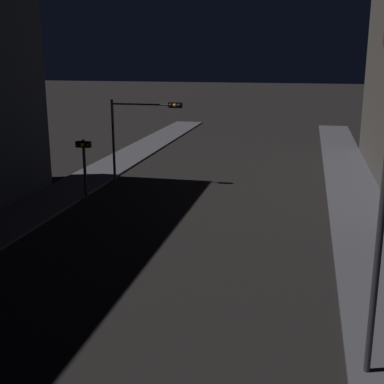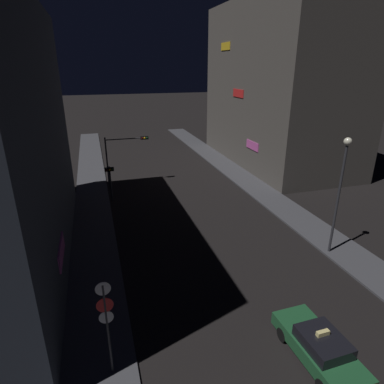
{
  "view_description": "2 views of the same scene",
  "coord_description": "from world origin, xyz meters",
  "px_view_note": "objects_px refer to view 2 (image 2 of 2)",
  "views": [
    {
      "loc": [
        5.19,
        4.04,
        7.61
      ],
      "look_at": [
        1.26,
        21.74,
        2.78
      ],
      "focal_mm": 48.45,
      "sensor_mm": 36.0,
      "label": 1
    },
    {
      "loc": [
        -7.22,
        0.28,
        11.66
      ],
      "look_at": [
        -0.55,
        22.51,
        2.68
      ],
      "focal_mm": 30.73,
      "sensor_mm": 36.0,
      "label": 2
    }
  ],
  "objects_px": {
    "sign_pole_left": "(107,319)",
    "street_lamp_near_block": "(341,180)",
    "taxi": "(319,347)",
    "traffic_light_overhead": "(123,150)",
    "traffic_light_left_kerb": "(110,176)"
  },
  "relations": [
    {
      "from": "sign_pole_left",
      "to": "street_lamp_near_block",
      "type": "relative_size",
      "value": 0.56
    },
    {
      "from": "taxi",
      "to": "sign_pole_left",
      "type": "relative_size",
      "value": 1.05
    },
    {
      "from": "traffic_light_overhead",
      "to": "traffic_light_left_kerb",
      "type": "relative_size",
      "value": 1.53
    },
    {
      "from": "taxi",
      "to": "traffic_light_overhead",
      "type": "xyz_separation_m",
      "value": [
        -5.36,
        24.73,
        2.92
      ]
    },
    {
      "from": "taxi",
      "to": "street_lamp_near_block",
      "type": "bearing_deg",
      "value": 49.23
    },
    {
      "from": "traffic_light_left_kerb",
      "to": "sign_pole_left",
      "type": "relative_size",
      "value": 0.76
    },
    {
      "from": "traffic_light_overhead",
      "to": "traffic_light_left_kerb",
      "type": "height_order",
      "value": "traffic_light_overhead"
    },
    {
      "from": "sign_pole_left",
      "to": "traffic_light_left_kerb",
      "type": "bearing_deg",
      "value": 86.13
    },
    {
      "from": "street_lamp_near_block",
      "to": "traffic_light_left_kerb",
      "type": "bearing_deg",
      "value": 134.78
    },
    {
      "from": "taxi",
      "to": "traffic_light_overhead",
      "type": "height_order",
      "value": "traffic_light_overhead"
    },
    {
      "from": "taxi",
      "to": "traffic_light_left_kerb",
      "type": "relative_size",
      "value": 1.37
    },
    {
      "from": "taxi",
      "to": "street_lamp_near_block",
      "type": "relative_size",
      "value": 0.59
    },
    {
      "from": "traffic_light_left_kerb",
      "to": "street_lamp_near_block",
      "type": "relative_size",
      "value": 0.43
    },
    {
      "from": "taxi",
      "to": "street_lamp_near_block",
      "type": "distance_m",
      "value": 10.34
    },
    {
      "from": "taxi",
      "to": "traffic_light_overhead",
      "type": "distance_m",
      "value": 25.47
    }
  ]
}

